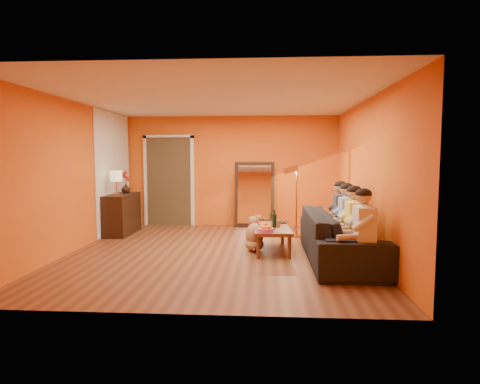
# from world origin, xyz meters

# --- Properties ---
(room_shell) EXTENTS (5.00, 5.50, 2.60)m
(room_shell) POSITION_xyz_m (0.00, 0.37, 1.30)
(room_shell) COLOR brown
(room_shell) RESTS_ON ground
(white_accent) EXTENTS (0.02, 1.90, 2.58)m
(white_accent) POSITION_xyz_m (-2.48, 1.75, 1.30)
(white_accent) COLOR white
(white_accent) RESTS_ON wall_left
(doorway_recess) EXTENTS (1.06, 0.30, 2.10)m
(doorway_recess) POSITION_xyz_m (-1.50, 2.83, 1.05)
(doorway_recess) COLOR #3F2D19
(doorway_recess) RESTS_ON floor
(door_jamb_left) EXTENTS (0.08, 0.06, 2.20)m
(door_jamb_left) POSITION_xyz_m (-2.07, 2.71, 1.05)
(door_jamb_left) COLOR white
(door_jamb_left) RESTS_ON wall_back
(door_jamb_right) EXTENTS (0.08, 0.06, 2.20)m
(door_jamb_right) POSITION_xyz_m (-0.93, 2.71, 1.05)
(door_jamb_right) COLOR white
(door_jamb_right) RESTS_ON wall_back
(door_header) EXTENTS (1.22, 0.06, 0.08)m
(door_header) POSITION_xyz_m (-1.50, 2.71, 2.12)
(door_header) COLOR white
(door_header) RESTS_ON wall_back
(mirror_frame) EXTENTS (0.92, 0.27, 1.51)m
(mirror_frame) POSITION_xyz_m (0.55, 2.63, 0.76)
(mirror_frame) COLOR black
(mirror_frame) RESTS_ON floor
(mirror_glass) EXTENTS (0.78, 0.21, 1.35)m
(mirror_glass) POSITION_xyz_m (0.55, 2.59, 0.76)
(mirror_glass) COLOR white
(mirror_glass) RESTS_ON mirror_frame
(sideboard) EXTENTS (0.44, 1.18, 0.85)m
(sideboard) POSITION_xyz_m (-2.24, 1.55, 0.42)
(sideboard) COLOR black
(sideboard) RESTS_ON floor
(table_lamp) EXTENTS (0.24, 0.24, 0.51)m
(table_lamp) POSITION_xyz_m (-2.24, 1.25, 1.10)
(table_lamp) COLOR beige
(table_lamp) RESTS_ON sideboard
(sofa) EXTENTS (2.62, 1.02, 0.76)m
(sofa) POSITION_xyz_m (2.00, -0.39, 0.38)
(sofa) COLOR black
(sofa) RESTS_ON floor
(coffee_table) EXTENTS (0.69, 1.25, 0.42)m
(coffee_table) POSITION_xyz_m (0.92, 0.16, 0.21)
(coffee_table) COLOR brown
(coffee_table) RESTS_ON floor
(floor_lamp) EXTENTS (0.34, 0.29, 1.44)m
(floor_lamp) POSITION_xyz_m (1.45, 1.44, 0.72)
(floor_lamp) COLOR #CD803C
(floor_lamp) RESTS_ON floor
(dog) EXTENTS (0.48, 0.60, 0.61)m
(dog) POSITION_xyz_m (0.63, 0.21, 0.30)
(dog) COLOR #9B7346
(dog) RESTS_ON floor
(person_far_left) EXTENTS (0.70, 0.44, 1.22)m
(person_far_left) POSITION_xyz_m (2.13, -1.39, 0.61)
(person_far_left) COLOR beige
(person_far_left) RESTS_ON sofa
(person_mid_left) EXTENTS (0.70, 0.44, 1.22)m
(person_mid_left) POSITION_xyz_m (2.13, -0.84, 0.61)
(person_mid_left) COLOR #FCE454
(person_mid_left) RESTS_ON sofa
(person_mid_right) EXTENTS (0.70, 0.44, 1.22)m
(person_mid_right) POSITION_xyz_m (2.13, -0.29, 0.61)
(person_mid_right) COLOR #88A5D3
(person_mid_right) RESTS_ON sofa
(person_far_right) EXTENTS (0.70, 0.44, 1.22)m
(person_far_right) POSITION_xyz_m (2.13, 0.26, 0.61)
(person_far_right) COLOR #323337
(person_far_right) RESTS_ON sofa
(fruit_bowl) EXTENTS (0.26, 0.26, 0.16)m
(fruit_bowl) POSITION_xyz_m (0.82, -0.29, 0.50)
(fruit_bowl) COLOR #E751A8
(fruit_bowl) RESTS_ON coffee_table
(wine_bottle) EXTENTS (0.07, 0.07, 0.31)m
(wine_bottle) POSITION_xyz_m (0.97, 0.11, 0.58)
(wine_bottle) COLOR black
(wine_bottle) RESTS_ON coffee_table
(tumbler) EXTENTS (0.13, 0.13, 0.10)m
(tumbler) POSITION_xyz_m (1.04, 0.28, 0.47)
(tumbler) COLOR #B27F3F
(tumbler) RESTS_ON coffee_table
(laptop) EXTENTS (0.41, 0.34, 0.03)m
(laptop) POSITION_xyz_m (1.10, 0.51, 0.43)
(laptop) COLOR black
(laptop) RESTS_ON coffee_table
(book_lower) EXTENTS (0.26, 0.31, 0.03)m
(book_lower) POSITION_xyz_m (0.74, -0.04, 0.43)
(book_lower) COLOR black
(book_lower) RESTS_ON coffee_table
(book_mid) EXTENTS (0.19, 0.25, 0.02)m
(book_mid) POSITION_xyz_m (0.75, -0.03, 0.45)
(book_mid) COLOR #B51A14
(book_mid) RESTS_ON book_lower
(book_upper) EXTENTS (0.26, 0.28, 0.02)m
(book_upper) POSITION_xyz_m (0.74, -0.05, 0.47)
(book_upper) COLOR black
(book_upper) RESTS_ON book_mid
(vase) EXTENTS (0.20, 0.20, 0.21)m
(vase) POSITION_xyz_m (-2.24, 1.80, 0.95)
(vase) COLOR black
(vase) RESTS_ON sideboard
(flowers) EXTENTS (0.17, 0.17, 0.48)m
(flowers) POSITION_xyz_m (-2.24, 1.80, 1.21)
(flowers) COLOR #B51A14
(flowers) RESTS_ON vase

